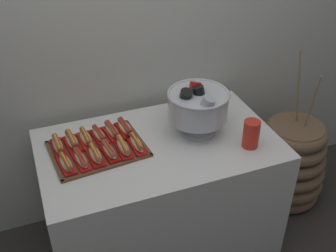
{
  "coord_description": "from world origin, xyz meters",
  "views": [
    {
      "loc": [
        -0.6,
        -1.71,
        2.11
      ],
      "look_at": [
        0.06,
        0.01,
        0.87
      ],
      "focal_mm": 44.52,
      "sensor_mm": 36.0,
      "label": 1
    }
  ],
  "objects_px": {
    "buffet_table": "(160,194)",
    "hot_dog_3": "(109,151)",
    "hot_dog_0": "(66,164)",
    "hot_dog_6": "(58,146)",
    "punch_bowl": "(198,105)",
    "hot_dog_1": "(81,159)",
    "cup_stack": "(251,134)",
    "hot_dog_9": "(99,135)",
    "hot_dog_11": "(125,128)",
    "hot_dog_10": "(112,131)",
    "hot_dog_2": "(95,155)",
    "hot_dog_7": "(72,141)",
    "hot_dog_5": "(137,144)",
    "hot_dog_4": "(123,147)",
    "hot_dog_8": "(86,138)",
    "floor_vase": "(289,163)",
    "serving_tray": "(98,149)"
  },
  "relations": [
    {
      "from": "buffet_table",
      "to": "punch_bowl",
      "type": "height_order",
      "value": "punch_bowl"
    },
    {
      "from": "hot_dog_6",
      "to": "floor_vase",
      "type": "bearing_deg",
      "value": -1.28
    },
    {
      "from": "hot_dog_9",
      "to": "hot_dog_2",
      "type": "bearing_deg",
      "value": -109.17
    },
    {
      "from": "hot_dog_6",
      "to": "punch_bowl",
      "type": "distance_m",
      "value": 0.77
    },
    {
      "from": "hot_dog_11",
      "to": "serving_tray",
      "type": "bearing_deg",
      "value": -150.97
    },
    {
      "from": "hot_dog_5",
      "to": "hot_dog_0",
      "type": "bearing_deg",
      "value": -174.72
    },
    {
      "from": "hot_dog_10",
      "to": "hot_dog_5",
      "type": "bearing_deg",
      "value": -60.28
    },
    {
      "from": "hot_dog_11",
      "to": "hot_dog_1",
      "type": "bearing_deg",
      "value": -145.91
    },
    {
      "from": "hot_dog_4",
      "to": "hot_dog_9",
      "type": "xyz_separation_m",
      "value": [
        -0.09,
        0.16,
        -0.0
      ]
    },
    {
      "from": "hot_dog_3",
      "to": "cup_stack",
      "type": "relative_size",
      "value": 1.09
    },
    {
      "from": "hot_dog_0",
      "to": "buffet_table",
      "type": "bearing_deg",
      "value": 4.52
    },
    {
      "from": "buffet_table",
      "to": "cup_stack",
      "type": "bearing_deg",
      "value": -23.56
    },
    {
      "from": "hot_dog_4",
      "to": "hot_dog_7",
      "type": "relative_size",
      "value": 1.06
    },
    {
      "from": "floor_vase",
      "to": "hot_dog_2",
      "type": "distance_m",
      "value": 1.44
    },
    {
      "from": "hot_dog_3",
      "to": "hot_dog_9",
      "type": "xyz_separation_m",
      "value": [
        -0.02,
        0.16,
        -0.0
      ]
    },
    {
      "from": "cup_stack",
      "to": "hot_dog_8",
      "type": "bearing_deg",
      "value": 157.73
    },
    {
      "from": "hot_dog_8",
      "to": "serving_tray",
      "type": "bearing_deg",
      "value": -60.28
    },
    {
      "from": "hot_dog_1",
      "to": "hot_dog_4",
      "type": "xyz_separation_m",
      "value": [
        0.22,
        0.02,
        0.0
      ]
    },
    {
      "from": "hot_dog_0",
      "to": "hot_dog_6",
      "type": "relative_size",
      "value": 0.92
    },
    {
      "from": "hot_dog_2",
      "to": "hot_dog_3",
      "type": "distance_m",
      "value": 0.08
    },
    {
      "from": "hot_dog_10",
      "to": "hot_dog_11",
      "type": "height_order",
      "value": "hot_dog_10"
    },
    {
      "from": "hot_dog_0",
      "to": "hot_dog_10",
      "type": "height_order",
      "value": "hot_dog_10"
    },
    {
      "from": "hot_dog_9",
      "to": "hot_dog_11",
      "type": "xyz_separation_m",
      "value": [
        0.15,
        0.01,
        0.0
      ]
    },
    {
      "from": "hot_dog_5",
      "to": "hot_dog_11",
      "type": "relative_size",
      "value": 1.01
    },
    {
      "from": "buffet_table",
      "to": "hot_dog_9",
      "type": "distance_m",
      "value": 0.52
    },
    {
      "from": "hot_dog_6",
      "to": "hot_dog_8",
      "type": "xyz_separation_m",
      "value": [
        0.15,
        0.01,
        -0.0
      ]
    },
    {
      "from": "hot_dog_9",
      "to": "hot_dog_10",
      "type": "bearing_deg",
      "value": 5.28
    },
    {
      "from": "hot_dog_2",
      "to": "hot_dog_6",
      "type": "height_order",
      "value": "hot_dog_2"
    },
    {
      "from": "buffet_table",
      "to": "serving_tray",
      "type": "distance_m",
      "value": 0.5
    },
    {
      "from": "floor_vase",
      "to": "serving_tray",
      "type": "distance_m",
      "value": 1.4
    },
    {
      "from": "hot_dog_0",
      "to": "hot_dog_6",
      "type": "xyz_separation_m",
      "value": [
        -0.02,
        0.16,
        0.0
      ]
    },
    {
      "from": "hot_dog_7",
      "to": "buffet_table",
      "type": "bearing_deg",
      "value": -16.6
    },
    {
      "from": "hot_dog_4",
      "to": "hot_dog_9",
      "type": "relative_size",
      "value": 1.07
    },
    {
      "from": "buffet_table",
      "to": "hot_dog_3",
      "type": "bearing_deg",
      "value": -176.1
    },
    {
      "from": "hot_dog_8",
      "to": "cup_stack",
      "type": "xyz_separation_m",
      "value": [
        0.81,
        -0.33,
        0.04
      ]
    },
    {
      "from": "floor_vase",
      "to": "hot_dog_3",
      "type": "height_order",
      "value": "floor_vase"
    },
    {
      "from": "hot_dog_7",
      "to": "hot_dog_0",
      "type": "bearing_deg",
      "value": -109.17
    },
    {
      "from": "floor_vase",
      "to": "cup_stack",
      "type": "height_order",
      "value": "floor_vase"
    },
    {
      "from": "hot_dog_0",
      "to": "cup_stack",
      "type": "xyz_separation_m",
      "value": [
        0.95,
        -0.15,
        0.04
      ]
    },
    {
      "from": "hot_dog_5",
      "to": "cup_stack",
      "type": "height_order",
      "value": "cup_stack"
    },
    {
      "from": "hot_dog_5",
      "to": "cup_stack",
      "type": "distance_m",
      "value": 0.6
    },
    {
      "from": "cup_stack",
      "to": "hot_dog_1",
      "type": "bearing_deg",
      "value": 169.51
    },
    {
      "from": "hot_dog_1",
      "to": "cup_stack",
      "type": "relative_size",
      "value": 1.13
    },
    {
      "from": "hot_dog_8",
      "to": "punch_bowl",
      "type": "height_order",
      "value": "punch_bowl"
    },
    {
      "from": "floor_vase",
      "to": "hot_dog_10",
      "type": "bearing_deg",
      "value": 177.1
    },
    {
      "from": "floor_vase",
      "to": "hot_dog_2",
      "type": "xyz_separation_m",
      "value": [
        -1.34,
        -0.12,
        0.53
      ]
    },
    {
      "from": "hot_dog_4",
      "to": "hot_dog_5",
      "type": "height_order",
      "value": "hot_dog_4"
    },
    {
      "from": "hot_dog_8",
      "to": "hot_dog_11",
      "type": "relative_size",
      "value": 0.95
    },
    {
      "from": "hot_dog_11",
      "to": "hot_dog_10",
      "type": "bearing_deg",
      "value": -174.72
    },
    {
      "from": "punch_bowl",
      "to": "hot_dog_1",
      "type": "bearing_deg",
      "value": -174.1
    }
  ]
}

